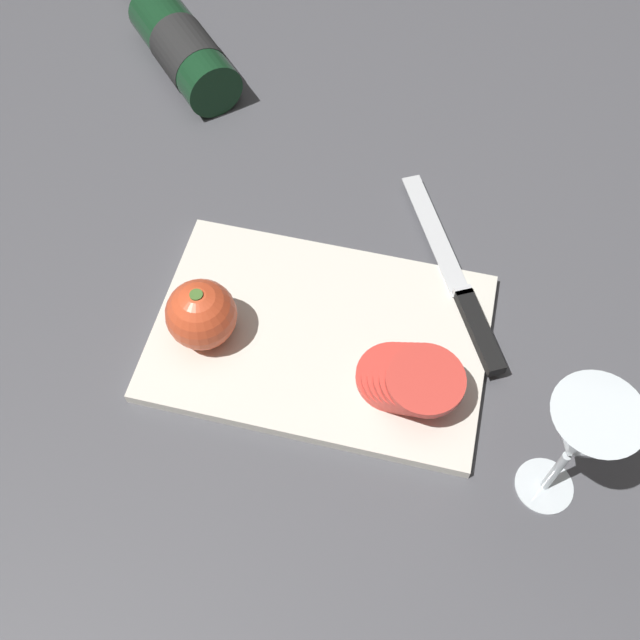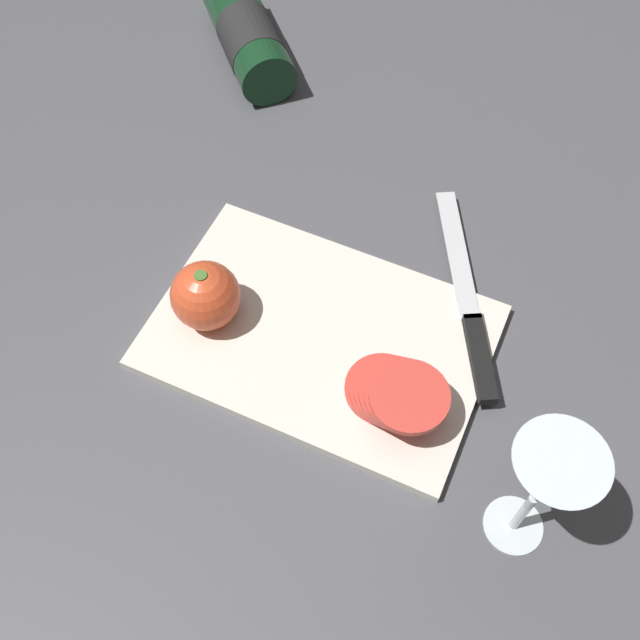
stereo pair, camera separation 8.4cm
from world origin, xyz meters
name	(u,v)px [view 2 (the right image)]	position (x,y,z in m)	size (l,w,h in m)	color
ground_plane	(286,322)	(0.00, 0.00, 0.00)	(3.00, 3.00, 0.00)	#4C4C51
cutting_board	(320,337)	(0.05, -0.01, 0.01)	(0.38, 0.26, 0.01)	silver
wine_bottle	(246,32)	(-0.26, 0.41, 0.04)	(0.28, 0.28, 0.08)	#14381E
wine_glass	(546,482)	(0.32, -0.12, 0.13)	(0.08, 0.08, 0.18)	silver
whole_tomato	(205,296)	(-0.08, -0.03, 0.05)	(0.08, 0.08, 0.08)	#DB4C28
knife	(474,331)	(0.21, 0.07, 0.02)	(0.16, 0.28, 0.01)	silver
tomato_slice_stack_near	(396,392)	(0.16, -0.05, 0.04)	(0.12, 0.10, 0.05)	#D63D33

